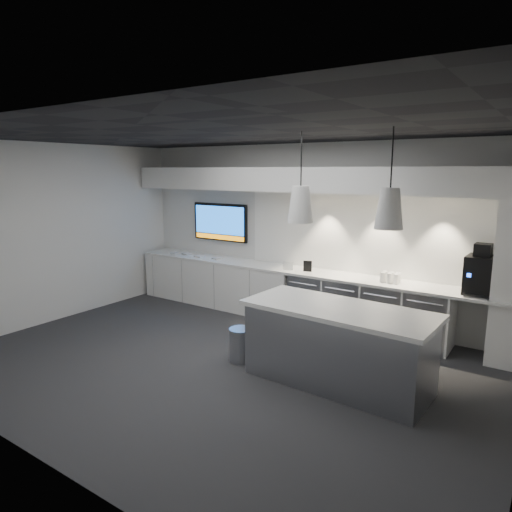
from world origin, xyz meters
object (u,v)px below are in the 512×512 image
Objects in this scene: wall_tv at (220,222)px; bin at (241,345)px; island at (337,345)px; coffee_machine at (481,273)px.

wall_tv reaches higher than bin.
wall_tv is 2.75× the size of bin.
island is at bearing -31.16° from wall_tv.
wall_tv is at bearing 151.68° from island.
coffee_machine is at bearing 36.63° from bin.
wall_tv is 0.54× the size of island.
island is at bearing 4.77° from bin.
island reaches higher than bin.
coffee_machine is (2.60, 1.93, 0.96)m from bin.
bin is at bearing -46.54° from wall_tv.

